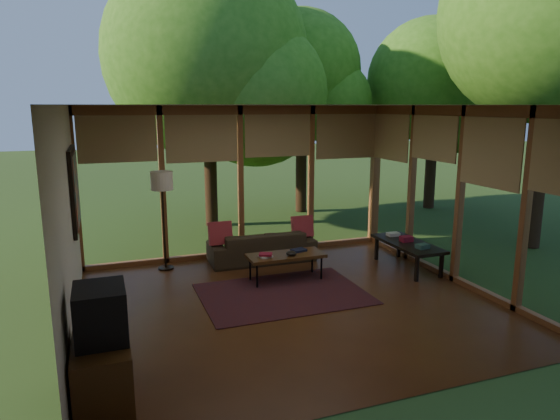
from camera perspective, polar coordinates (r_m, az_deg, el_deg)
name	(u,v)px	position (r m, az deg, el deg)	size (l,w,h in m)	color
floor	(291,304)	(7.04, 1.25, -10.65)	(5.50, 5.50, 0.00)	#592F17
ceiling	(292,105)	(6.50, 1.35, 11.91)	(5.50, 5.50, 0.00)	silver
wall_left	(68,225)	(6.21, -23.06, -1.60)	(0.04, 5.00, 2.70)	silver
wall_front	(396,263)	(4.48, 13.07, -5.91)	(5.50, 0.04, 2.70)	silver
window_wall_back	(241,182)	(8.98, -4.52, 3.20)	(5.50, 0.12, 2.70)	brown
window_wall_right	(460,196)	(8.04, 19.88, 1.52)	(0.12, 5.00, 2.70)	brown
exterior_lawn	(425,187)	(17.67, 16.19, 2.57)	(40.00, 40.00, 0.00)	#2D491B
tree_nw	(207,57)	(11.38, -8.37, 16.96)	(4.42, 4.42, 5.95)	#311E11
tree_ne	(301,71)	(12.84, 2.40, 15.63)	(2.95, 2.95, 5.04)	#311E11
tree_se	(552,13)	(10.61, 28.63, 19.16)	(3.92, 3.92, 6.27)	#311E11
tree_far	(430,82)	(13.73, 16.78, 13.84)	(3.20, 3.20, 4.90)	#311E11
rug	(283,294)	(7.37, 0.34, -9.55)	(2.36, 1.67, 0.01)	maroon
sofa	(262,246)	(8.80, -2.11, -4.15)	(1.84, 0.72, 0.54)	#382C1C
pillow_left	(220,234)	(8.48, -6.84, -2.70)	(0.39, 0.13, 0.39)	maroon
pillow_right	(302,227)	(8.93, 2.56, -1.92)	(0.38, 0.13, 0.38)	maroon
ct_book_lower	(266,256)	(7.64, -1.66, -5.32)	(0.19, 0.14, 0.03)	beige
ct_book_upper	(266,254)	(7.63, -1.66, -5.09)	(0.20, 0.15, 0.03)	maroon
ct_book_side	(299,250)	(7.95, 2.16, -4.61)	(0.22, 0.17, 0.03)	black
ct_bowl	(291,253)	(7.72, 1.29, -4.97)	(0.16, 0.16, 0.07)	black
media_cabinet	(103,369)	(5.12, -19.61, -16.77)	(0.50, 1.00, 0.60)	#533216
television	(101,313)	(4.88, -19.83, -11.06)	(0.45, 0.55, 0.50)	black
console_book_a	(423,246)	(8.30, 15.98, -4.01)	(0.20, 0.14, 0.07)	#30554A
console_book_b	(406,239)	(8.65, 14.24, -3.22)	(0.20, 0.14, 0.09)	maroon
console_book_c	(393,234)	(8.97, 12.81, -2.71)	(0.21, 0.15, 0.06)	beige
floor_lamp	(162,186)	(8.34, -13.34, 2.64)	(0.36, 0.36, 1.65)	black
coffee_table	(286,256)	(7.81, 0.67, -5.30)	(1.20, 0.50, 0.43)	#533216
side_console	(408,245)	(8.63, 14.40, -3.87)	(0.60, 1.40, 0.46)	black
wall_painting	(75,189)	(7.55, -22.43, 2.24)	(0.06, 1.35, 1.15)	black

